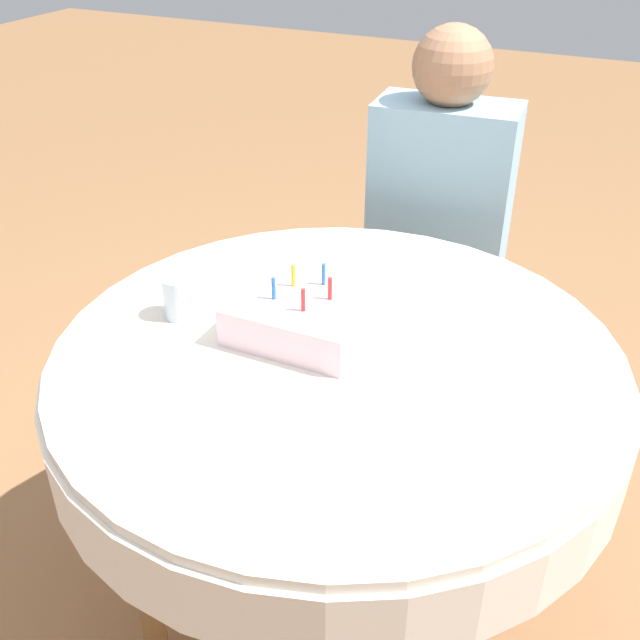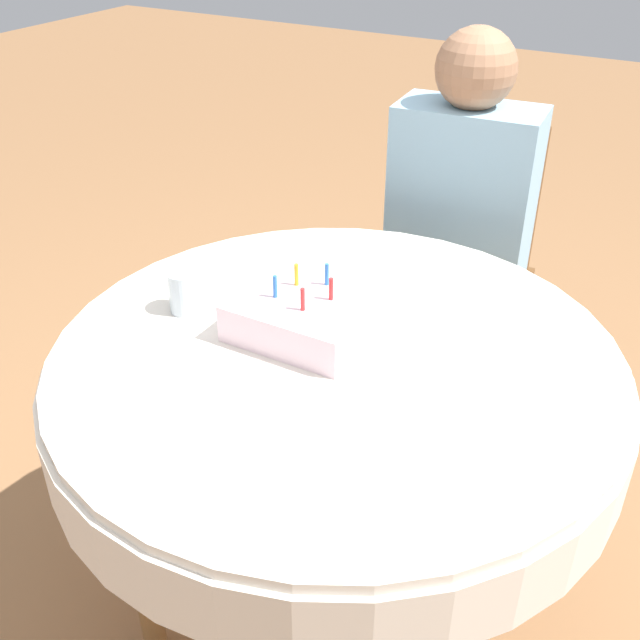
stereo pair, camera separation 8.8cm
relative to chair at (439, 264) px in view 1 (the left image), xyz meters
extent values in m
plane|color=#8C603D|center=(0.05, -0.84, -0.50)|extent=(12.00, 12.00, 0.00)
cylinder|color=silver|center=(0.05, -0.84, 0.23)|extent=(1.04, 1.04, 0.02)
cylinder|color=silver|center=(0.05, -0.84, 0.15)|extent=(1.06, 1.06, 0.13)
cylinder|color=brown|center=(-0.24, -1.12, -0.14)|extent=(0.05, 0.05, 0.71)
cylinder|color=brown|center=(-0.24, -0.55, -0.14)|extent=(0.05, 0.05, 0.71)
cylinder|color=brown|center=(0.34, -0.55, -0.14)|extent=(0.05, 0.05, 0.71)
cube|color=brown|center=(0.01, -0.06, -0.04)|extent=(0.41, 0.41, 0.04)
cube|color=brown|center=(-0.01, 0.11, 0.19)|extent=(0.35, 0.06, 0.42)
cylinder|color=brown|center=(-0.15, -0.24, -0.27)|extent=(0.04, 0.04, 0.44)
cylinder|color=brown|center=(0.18, -0.21, -0.27)|extent=(0.04, 0.04, 0.44)
cylinder|color=brown|center=(-0.17, 0.09, -0.27)|extent=(0.04, 0.04, 0.44)
cylinder|color=brown|center=(0.16, 0.11, -0.27)|extent=(0.04, 0.04, 0.44)
cylinder|color=#9E7051|center=(-0.07, -0.21, -0.26)|extent=(0.09, 0.09, 0.48)
cylinder|color=#9E7051|center=(0.11, -0.20, -0.26)|extent=(0.09, 0.09, 0.48)
cube|color=#8CB7D1|center=(0.01, -0.06, 0.23)|extent=(0.38, 0.22, 0.50)
sphere|color=#9E7051|center=(0.01, -0.06, 0.57)|extent=(0.20, 0.20, 0.20)
cube|color=silver|center=(-0.03, -0.80, 0.27)|extent=(0.25, 0.25, 0.07)
cylinder|color=red|center=(0.01, -0.80, 0.33)|extent=(0.01, 0.01, 0.04)
cylinder|color=blue|center=(-0.02, -0.75, 0.33)|extent=(0.01, 0.01, 0.04)
cylinder|color=gold|center=(-0.07, -0.78, 0.33)|extent=(0.01, 0.01, 0.04)
cylinder|color=blue|center=(-0.08, -0.83, 0.33)|extent=(0.01, 0.01, 0.04)
cylinder|color=red|center=(-0.01, -0.85, 0.33)|extent=(0.01, 0.01, 0.04)
cylinder|color=silver|center=(-0.27, -0.86, 0.28)|extent=(0.06, 0.06, 0.09)
camera|label=1|loc=(0.50, -1.88, 1.01)|focal=42.00mm
camera|label=2|loc=(0.58, -1.84, 1.01)|focal=42.00mm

